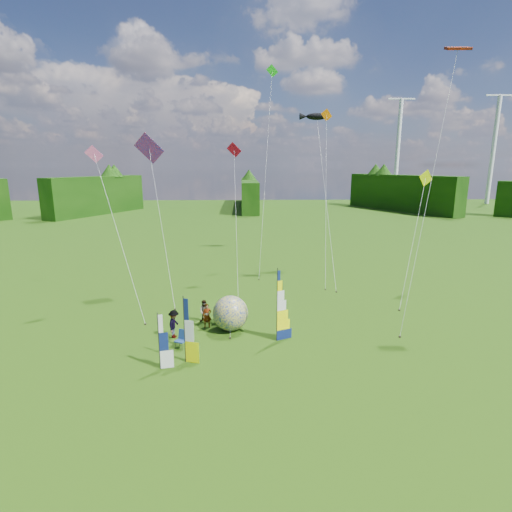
{
  "coord_description": "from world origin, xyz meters",
  "views": [
    {
      "loc": [
        -1.83,
        -20.43,
        11.09
      ],
      "look_at": [
        -1.0,
        4.0,
        5.5
      ],
      "focal_mm": 28.0,
      "sensor_mm": 36.0,
      "label": 1
    }
  ],
  "objects_px": {
    "spectator_c": "(174,324)",
    "side_banner_far": "(159,342)",
    "camp_chair": "(181,340)",
    "side_banner_left": "(184,331)",
    "spectator_b": "(205,311)",
    "spectator_d": "(220,311)",
    "spectator_a": "(207,316)",
    "kite_whale": "(326,187)",
    "feather_banner_main": "(277,306)",
    "bol_inflatable": "(230,313)"
  },
  "relations": [
    {
      "from": "spectator_c",
      "to": "kite_whale",
      "type": "height_order",
      "value": "kite_whale"
    },
    {
      "from": "spectator_d",
      "to": "spectator_c",
      "type": "bearing_deg",
      "value": 82.22
    },
    {
      "from": "feather_banner_main",
      "to": "side_banner_left",
      "type": "xyz_separation_m",
      "value": [
        -5.48,
        -2.63,
        -0.42
      ]
    },
    {
      "from": "feather_banner_main",
      "to": "spectator_a",
      "type": "height_order",
      "value": "feather_banner_main"
    },
    {
      "from": "bol_inflatable",
      "to": "camp_chair",
      "type": "xyz_separation_m",
      "value": [
        -3.0,
        -2.74,
        -0.64
      ]
    },
    {
      "from": "bol_inflatable",
      "to": "camp_chair",
      "type": "height_order",
      "value": "bol_inflatable"
    },
    {
      "from": "camp_chair",
      "to": "kite_whale",
      "type": "distance_m",
      "value": 22.77
    },
    {
      "from": "feather_banner_main",
      "to": "kite_whale",
      "type": "bearing_deg",
      "value": 45.08
    },
    {
      "from": "camp_chair",
      "to": "spectator_d",
      "type": "bearing_deg",
      "value": 86.78
    },
    {
      "from": "feather_banner_main",
      "to": "side_banner_left",
      "type": "height_order",
      "value": "feather_banner_main"
    },
    {
      "from": "side_banner_left",
      "to": "camp_chair",
      "type": "relative_size",
      "value": 3.37
    },
    {
      "from": "side_banner_left",
      "to": "spectator_c",
      "type": "bearing_deg",
      "value": 126.54
    },
    {
      "from": "kite_whale",
      "to": "side_banner_left",
      "type": "bearing_deg",
      "value": -104.61
    },
    {
      "from": "side_banner_far",
      "to": "camp_chair",
      "type": "xyz_separation_m",
      "value": [
        0.77,
        2.54,
        -1.03
      ]
    },
    {
      "from": "spectator_a",
      "to": "spectator_c",
      "type": "relative_size",
      "value": 0.91
    },
    {
      "from": "spectator_d",
      "to": "camp_chair",
      "type": "relative_size",
      "value": 1.49
    },
    {
      "from": "spectator_a",
      "to": "bol_inflatable",
      "type": "bearing_deg",
      "value": -23.36
    },
    {
      "from": "spectator_b",
      "to": "spectator_c",
      "type": "relative_size",
      "value": 0.88
    },
    {
      "from": "side_banner_far",
      "to": "bol_inflatable",
      "type": "bearing_deg",
      "value": 43.01
    },
    {
      "from": "side_banner_left",
      "to": "kite_whale",
      "type": "distance_m",
      "value": 23.43
    },
    {
      "from": "spectator_a",
      "to": "spectator_c",
      "type": "height_order",
      "value": "spectator_c"
    },
    {
      "from": "feather_banner_main",
      "to": "camp_chair",
      "type": "bearing_deg",
      "value": 164.07
    },
    {
      "from": "side_banner_left",
      "to": "bol_inflatable",
      "type": "distance_m",
      "value": 5.19
    },
    {
      "from": "side_banner_left",
      "to": "spectator_d",
      "type": "distance_m",
      "value": 6.26
    },
    {
      "from": "side_banner_left",
      "to": "kite_whale",
      "type": "xyz_separation_m",
      "value": [
        11.71,
        19.05,
        7.01
      ]
    },
    {
      "from": "side_banner_far",
      "to": "kite_whale",
      "type": "height_order",
      "value": "kite_whale"
    },
    {
      "from": "spectator_a",
      "to": "spectator_b",
      "type": "distance_m",
      "value": 1.01
    },
    {
      "from": "spectator_a",
      "to": "spectator_c",
      "type": "bearing_deg",
      "value": -148.5
    },
    {
      "from": "bol_inflatable",
      "to": "spectator_a",
      "type": "relative_size",
      "value": 1.41
    },
    {
      "from": "bol_inflatable",
      "to": "feather_banner_main",
      "type": "bearing_deg",
      "value": -31.82
    },
    {
      "from": "side_banner_left",
      "to": "feather_banner_main",
      "type": "bearing_deg",
      "value": 42.76
    },
    {
      "from": "side_banner_left",
      "to": "spectator_b",
      "type": "height_order",
      "value": "side_banner_left"
    },
    {
      "from": "feather_banner_main",
      "to": "kite_whale",
      "type": "xyz_separation_m",
      "value": [
        6.22,
        16.42,
        6.59
      ]
    },
    {
      "from": "spectator_c",
      "to": "kite_whale",
      "type": "distance_m",
      "value": 21.81
    },
    {
      "from": "side_banner_left",
      "to": "spectator_c",
      "type": "relative_size",
      "value": 2.05
    },
    {
      "from": "side_banner_far",
      "to": "bol_inflatable",
      "type": "xyz_separation_m",
      "value": [
        3.77,
        5.28,
        -0.39
      ]
    },
    {
      "from": "spectator_b",
      "to": "bol_inflatable",
      "type": "bearing_deg",
      "value": -22.27
    },
    {
      "from": "spectator_a",
      "to": "camp_chair",
      "type": "xyz_separation_m",
      "value": [
        -1.36,
        -3.23,
        -0.29
      ]
    },
    {
      "from": "bol_inflatable",
      "to": "kite_whale",
      "type": "distance_m",
      "value": 18.89
    },
    {
      "from": "spectator_c",
      "to": "side_banner_far",
      "type": "bearing_deg",
      "value": -170.19
    },
    {
      "from": "side_banner_far",
      "to": "spectator_c",
      "type": "xyz_separation_m",
      "value": [
        0.1,
        4.17,
        -0.66
      ]
    },
    {
      "from": "spectator_b",
      "to": "spectator_d",
      "type": "xyz_separation_m",
      "value": [
        1.1,
        -0.02,
        0.03
      ]
    },
    {
      "from": "camp_chair",
      "to": "side_banner_far",
      "type": "bearing_deg",
      "value": -82.24
    },
    {
      "from": "side_banner_far",
      "to": "spectator_a",
      "type": "distance_m",
      "value": 6.19
    },
    {
      "from": "feather_banner_main",
      "to": "spectator_c",
      "type": "bearing_deg",
      "value": 149.4
    },
    {
      "from": "side_banner_left",
      "to": "side_banner_far",
      "type": "height_order",
      "value": "side_banner_left"
    },
    {
      "from": "side_banner_far",
      "to": "spectator_b",
      "type": "relative_size",
      "value": 1.94
    },
    {
      "from": "side_banner_far",
      "to": "spectator_a",
      "type": "xyz_separation_m",
      "value": [
        2.12,
        5.77,
        -0.74
      ]
    },
    {
      "from": "side_banner_left",
      "to": "spectator_a",
      "type": "bearing_deg",
      "value": 97.74
    },
    {
      "from": "spectator_d",
      "to": "spectator_b",
      "type": "bearing_deg",
      "value": 39.3
    }
  ]
}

